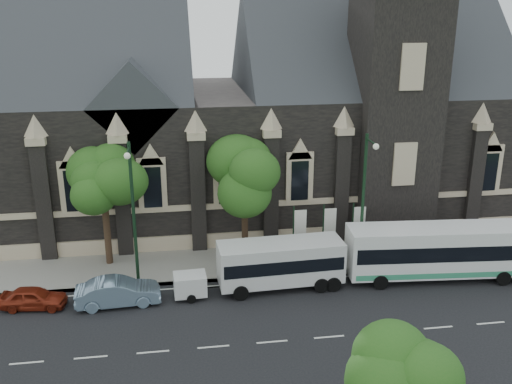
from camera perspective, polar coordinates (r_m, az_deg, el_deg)
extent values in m
plane|color=black|center=(29.91, -4.26, -15.12)|extent=(160.00, 160.00, 0.00)
cube|color=gray|center=(38.14, -5.40, -7.17)|extent=(80.00, 5.00, 0.15)
cube|color=black|center=(46.19, -1.37, 4.01)|extent=(40.00, 15.00, 10.00)
cube|color=#31343A|center=(45.31, -16.87, 9.41)|extent=(16.00, 15.00, 15.00)
cube|color=#31343A|center=(47.49, 10.83, 10.25)|extent=(20.00, 15.00, 15.00)
cube|color=#31343A|center=(40.48, -12.03, 8.79)|extent=(6.00, 6.00, 6.00)
cube|color=black|center=(42.10, 13.41, 7.67)|extent=(5.50, 5.50, 18.00)
cube|color=tan|center=(39.57, 0.03, -1.21)|extent=(40.00, 0.22, 0.40)
cube|color=tan|center=(40.52, 0.03, -4.67)|extent=(40.00, 0.25, 1.20)
cube|color=black|center=(38.69, -2.87, 0.81)|extent=(1.20, 0.12, 2.80)
sphere|color=#265B1C|center=(20.95, 15.09, -17.33)|extent=(3.20, 3.20, 3.20)
sphere|color=#265B1C|center=(21.29, 16.11, -14.85)|extent=(2.40, 2.40, 2.40)
cylinder|color=black|center=(38.53, -1.11, -3.72)|extent=(0.44, 0.44, 3.96)
sphere|color=#265B1C|center=(37.30, -1.15, 1.50)|extent=(3.84, 3.84, 3.84)
sphere|color=#265B1C|center=(37.88, -0.22, 2.90)|extent=(2.88, 2.88, 2.88)
cylinder|color=black|center=(38.50, -14.55, -4.35)|extent=(0.44, 0.44, 3.96)
sphere|color=#265B1C|center=(37.30, -14.99, 0.74)|extent=(3.68, 3.68, 3.68)
sphere|color=#265B1C|center=(37.69, -13.93, 2.11)|extent=(2.76, 2.76, 2.76)
cylinder|color=black|center=(36.25, 10.57, -1.23)|extent=(0.20, 0.20, 9.00)
cylinder|color=black|center=(34.36, 11.41, 4.94)|extent=(0.10, 1.60, 0.10)
sphere|color=silver|center=(33.65, 11.85, 4.45)|extent=(0.36, 0.36, 0.36)
cylinder|color=black|center=(34.44, -12.06, -2.40)|extent=(0.20, 0.20, 9.00)
cylinder|color=black|center=(32.43, -12.63, 4.06)|extent=(0.10, 1.60, 0.10)
sphere|color=silver|center=(31.68, -12.70, 3.53)|extent=(0.36, 0.36, 0.36)
cylinder|color=black|center=(37.63, 3.73, -4.28)|extent=(0.10, 0.10, 4.00)
cube|color=white|center=(37.50, 4.42, -3.39)|extent=(0.80, 0.04, 2.20)
cylinder|color=black|center=(38.09, 6.68, -4.08)|extent=(0.10, 0.10, 4.00)
cube|color=white|center=(37.98, 7.37, -3.20)|extent=(0.80, 0.04, 2.20)
cylinder|color=black|center=(38.64, 9.55, -3.88)|extent=(0.10, 0.10, 4.00)
cube|color=white|center=(38.56, 10.24, -3.01)|extent=(0.80, 0.04, 2.20)
cube|color=silver|center=(37.39, 18.03, -5.46)|extent=(11.89, 3.39, 2.97)
cube|color=black|center=(37.32, 18.06, -5.20)|extent=(11.43, 3.39, 0.96)
cube|color=#328B64|center=(37.87, 17.85, -7.10)|extent=(11.43, 3.38, 0.35)
cylinder|color=black|center=(35.67, 12.30, -8.78)|extent=(0.92, 0.35, 0.90)
cylinder|color=black|center=(37.77, 11.29, -7.11)|extent=(0.92, 0.35, 0.90)
cylinder|color=black|center=(38.43, 23.40, -7.89)|extent=(0.92, 0.35, 0.90)
cylinder|color=black|center=(40.39, 21.86, -6.40)|extent=(0.92, 0.35, 0.90)
cylinder|color=black|center=(40.91, 23.35, -6.29)|extent=(0.92, 0.35, 0.90)
cube|color=silver|center=(34.65, 2.45, -6.93)|extent=(7.58, 2.67, 2.44)
cube|color=black|center=(34.60, 2.46, -6.75)|extent=(7.28, 2.69, 0.81)
cylinder|color=black|center=(33.71, -1.51, -10.02)|extent=(0.91, 0.32, 0.90)
cylinder|color=black|center=(35.77, -2.15, -8.25)|extent=(0.91, 0.32, 0.90)
cylinder|color=black|center=(34.74, 6.54, -9.23)|extent=(0.91, 0.32, 0.90)
cylinder|color=black|center=(36.74, 5.44, -7.57)|extent=(0.91, 0.32, 0.90)
cylinder|color=black|center=(34.95, 7.72, -9.09)|extent=(0.91, 0.32, 0.90)
cylinder|color=black|center=(36.94, 6.57, -7.45)|extent=(0.91, 0.32, 0.90)
cube|color=silver|center=(34.03, -6.58, -9.10)|extent=(1.93, 1.48, 1.22)
cylinder|color=black|center=(33.68, -6.45, -10.53)|extent=(0.53, 0.21, 0.52)
cylinder|color=black|center=(34.92, -6.64, -9.42)|extent=(0.53, 0.21, 0.52)
cylinder|color=black|center=(34.27, -4.51, -9.44)|extent=(1.13, 0.13, 0.08)
imported|color=#7995AF|center=(34.02, -13.57, -9.65)|extent=(4.85, 1.96, 1.57)
imported|color=maroon|center=(35.17, -21.27, -9.79)|extent=(3.80, 1.89, 1.24)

